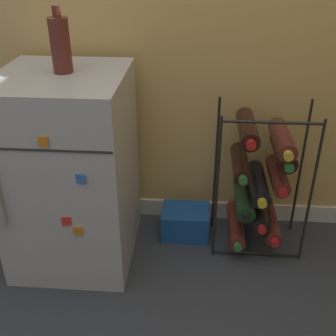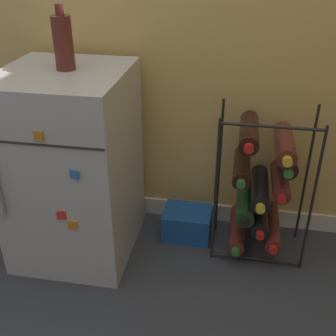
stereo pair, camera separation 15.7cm
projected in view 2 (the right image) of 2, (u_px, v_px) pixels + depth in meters
name	position (u px, v px, depth m)	size (l,w,h in m)	color
ground_plane	(145.00, 314.00, 1.63)	(14.00, 14.00, 0.00)	#333842
mini_fridge	(73.00, 166.00, 1.81)	(0.49, 0.55, 0.83)	#B7BABF
wine_rack	(261.00, 185.00, 1.82)	(0.40, 0.33, 0.68)	black
soda_box	(187.00, 223.00, 2.03)	(0.22, 0.17, 0.14)	#194C9E
fridge_top_bottle	(63.00, 42.00, 1.57)	(0.07, 0.07, 0.24)	#56231E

